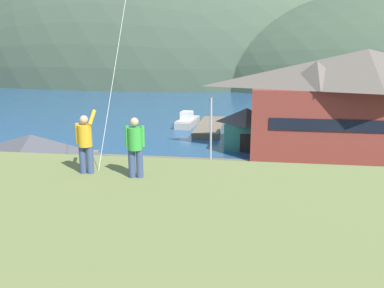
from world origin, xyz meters
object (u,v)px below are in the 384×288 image
at_px(parked_car_front_row_red, 202,186).
at_px(parked_car_corner_spot, 131,183).
at_px(wharf_dock, 210,126).
at_px(person_kite_flyer, 85,142).
at_px(harbor_lodge, 363,101).
at_px(parking_light_pole, 211,134).
at_px(person_companion, 135,146).
at_px(parked_car_front_row_end, 342,191).
at_px(moored_boat_wharfside, 187,121).
at_px(storage_shed_waterside, 246,127).
at_px(parked_car_lone_by_shed, 231,225).
at_px(storage_shed_near_lot, 34,171).
at_px(parked_car_back_row_right, 342,226).
at_px(parked_car_back_row_left, 139,232).

bearing_deg(parked_car_front_row_red, parked_car_corner_spot, -178.85).
height_order(wharf_dock, person_kite_flyer, person_kite_flyer).
height_order(harbor_lodge, parked_car_corner_spot, harbor_lodge).
relative_size(harbor_lodge, parking_light_pole, 3.46).
distance_m(parked_car_front_row_red, person_companion, 15.32).
height_order(parked_car_front_row_end, person_companion, person_companion).
distance_m(moored_boat_wharfside, parked_car_front_row_end, 30.95).
xyz_separation_m(storage_shed_waterside, parking_light_pole, (-2.63, -12.14, 1.65)).
bearing_deg(parked_car_corner_spot, wharf_dock, 83.72).
bearing_deg(storage_shed_waterside, parked_car_corner_spot, -115.69).
bearing_deg(parked_car_lone_by_shed, parked_car_corner_spot, 141.43).
height_order(parked_car_front_row_end, parked_car_corner_spot, same).
height_order(storage_shed_waterside, parking_light_pole, parking_light_pole).
relative_size(harbor_lodge, parked_car_front_row_end, 5.24).
distance_m(wharf_dock, parked_car_lone_by_shed, 32.10).
bearing_deg(parked_car_corner_spot, parked_car_front_row_end, 2.04).
height_order(moored_boat_wharfside, parked_car_front_row_end, moored_boat_wharfside).
xyz_separation_m(harbor_lodge, storage_shed_near_lot, (-24.30, -17.01, -2.93)).
distance_m(wharf_dock, person_kite_flyer, 40.48).
relative_size(parked_car_lone_by_shed, person_kite_flyer, 2.28).
bearing_deg(parked_car_back_row_right, parked_car_corner_spot, 158.74).
bearing_deg(parked_car_front_row_red, moored_boat_wharfside, 101.02).
bearing_deg(person_kite_flyer, harbor_lodge, 60.90).
distance_m(storage_shed_near_lot, parked_car_corner_spot, 6.31).
bearing_deg(moored_boat_wharfside, person_companion, -82.92).
relative_size(harbor_lodge, storage_shed_near_lot, 2.69).
distance_m(parked_car_front_row_end, parked_car_lone_by_shed, 9.31).
relative_size(parked_car_back_row_left, person_kite_flyer, 2.29).
xyz_separation_m(parked_car_front_row_red, parked_car_back_row_right, (7.94, -5.09, 0.00)).
height_order(parked_car_lone_by_shed, person_companion, person_companion).
bearing_deg(person_companion, storage_shed_near_lot, 132.08).
bearing_deg(parked_car_lone_by_shed, parked_car_back_row_left, -162.64).
xyz_separation_m(storage_shed_near_lot, person_companion, (10.21, -11.30, 4.65)).
height_order(parked_car_front_row_end, parked_car_back_row_right, same).
relative_size(parked_car_front_row_red, person_kite_flyer, 2.27).
relative_size(storage_shed_waterside, parking_light_pole, 0.75).
xyz_separation_m(storage_shed_near_lot, parked_car_back_row_left, (8.14, -4.45, -1.47)).
distance_m(parked_car_front_row_red, parking_light_pole, 4.76).
distance_m(storage_shed_near_lot, parked_car_lone_by_shed, 13.10).
distance_m(harbor_lodge, parked_car_back_row_right, 20.72).
xyz_separation_m(storage_shed_waterside, wharf_dock, (-4.85, 10.07, -1.88)).
bearing_deg(parked_car_front_row_end, storage_shed_near_lot, -170.91).
xyz_separation_m(parked_car_back_row_left, parked_car_front_row_end, (11.48, 7.59, 0.00)).
xyz_separation_m(harbor_lodge, parked_car_back_row_left, (-16.16, -21.46, -4.39)).
bearing_deg(storage_shed_near_lot, parked_car_front_row_end, 9.09).
bearing_deg(storage_shed_near_lot, parked_car_lone_by_shed, -13.50).
height_order(parked_car_corner_spot, parking_light_pole, parking_light_pole).
bearing_deg(moored_boat_wharfside, storage_shed_waterside, -54.90).
bearing_deg(parked_car_front_row_red, parking_light_pole, 86.74).
height_order(storage_shed_near_lot, parked_car_back_row_left, storage_shed_near_lot).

